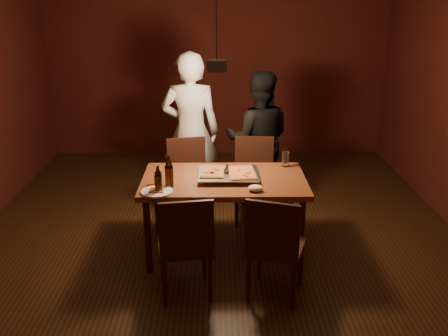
{
  "coord_description": "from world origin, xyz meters",
  "views": [
    {
      "loc": [
        0.01,
        -4.46,
        2.34
      ],
      "look_at": [
        0.06,
        -0.17,
        0.85
      ],
      "focal_mm": 40.0,
      "sensor_mm": 36.0,
      "label": 1
    }
  ],
  "objects_px": {
    "chair_near_left": "(185,238)",
    "plate_slice": "(157,192)",
    "chair_near_right": "(274,240)",
    "beer_bottle_b": "(169,172)",
    "dining_table": "(224,186)",
    "pizza_tray": "(228,175)",
    "diner_dark": "(258,139)",
    "diner_white": "(191,131)",
    "chair_far_left": "(188,172)",
    "beer_bottle_a": "(158,180)",
    "chair_far_right": "(254,171)",
    "pendant_lamp": "(217,64)"
  },
  "relations": [
    {
      "from": "diner_dark",
      "to": "pendant_lamp",
      "type": "xyz_separation_m",
      "value": [
        -0.47,
        -1.02,
        0.98
      ]
    },
    {
      "from": "chair_near_left",
      "to": "plate_slice",
      "type": "height_order",
      "value": "chair_near_left"
    },
    {
      "from": "chair_near_left",
      "to": "pizza_tray",
      "type": "xyz_separation_m",
      "value": [
        0.35,
        0.79,
        0.24
      ]
    },
    {
      "from": "beer_bottle_b",
      "to": "chair_far_right",
      "type": "bearing_deg",
      "value": 51.1
    },
    {
      "from": "chair_near_left",
      "to": "beer_bottle_b",
      "type": "distance_m",
      "value": 0.69
    },
    {
      "from": "beer_bottle_b",
      "to": "diner_dark",
      "type": "relative_size",
      "value": 0.18
    },
    {
      "from": "chair_far_left",
      "to": "pendant_lamp",
      "type": "relative_size",
      "value": 0.46
    },
    {
      "from": "beer_bottle_b",
      "to": "chair_far_left",
      "type": "bearing_deg",
      "value": 83.89
    },
    {
      "from": "pizza_tray",
      "to": "beer_bottle_a",
      "type": "xyz_separation_m",
      "value": [
        -0.6,
        -0.36,
        0.09
      ]
    },
    {
      "from": "chair_far_right",
      "to": "chair_near_left",
      "type": "bearing_deg",
      "value": 71.18
    },
    {
      "from": "beer_bottle_b",
      "to": "plate_slice",
      "type": "bearing_deg",
      "value": -124.56
    },
    {
      "from": "beer_bottle_b",
      "to": "diner_white",
      "type": "height_order",
      "value": "diner_white"
    },
    {
      "from": "chair_far_left",
      "to": "beer_bottle_a",
      "type": "xyz_separation_m",
      "value": [
        -0.18,
        -1.11,
        0.33
      ]
    },
    {
      "from": "dining_table",
      "to": "pizza_tray",
      "type": "distance_m",
      "value": 0.11
    },
    {
      "from": "chair_far_left",
      "to": "chair_near_right",
      "type": "height_order",
      "value": "same"
    },
    {
      "from": "dining_table",
      "to": "pizza_tray",
      "type": "relative_size",
      "value": 2.73
    },
    {
      "from": "chair_far_right",
      "to": "plate_slice",
      "type": "xyz_separation_m",
      "value": [
        -0.91,
        -1.15,
        0.22
      ]
    },
    {
      "from": "chair_near_right",
      "to": "pizza_tray",
      "type": "xyz_separation_m",
      "value": [
        -0.35,
        0.82,
        0.24
      ]
    },
    {
      "from": "dining_table",
      "to": "chair_near_left",
      "type": "height_order",
      "value": "chair_near_left"
    },
    {
      "from": "chair_near_left",
      "to": "plate_slice",
      "type": "distance_m",
      "value": 0.56
    },
    {
      "from": "beer_bottle_a",
      "to": "beer_bottle_b",
      "type": "xyz_separation_m",
      "value": [
        0.08,
        0.14,
        0.02
      ]
    },
    {
      "from": "diner_white",
      "to": "diner_dark",
      "type": "height_order",
      "value": "diner_white"
    },
    {
      "from": "dining_table",
      "to": "chair_far_right",
      "type": "height_order",
      "value": "chair_far_right"
    },
    {
      "from": "chair_near_right",
      "to": "plate_slice",
      "type": "relative_size",
      "value": 1.96
    },
    {
      "from": "beer_bottle_b",
      "to": "diner_dark",
      "type": "xyz_separation_m",
      "value": [
        0.89,
        1.39,
        -0.11
      ]
    },
    {
      "from": "chair_far_left",
      "to": "pizza_tray",
      "type": "relative_size",
      "value": 0.91
    },
    {
      "from": "diner_dark",
      "to": "chair_near_right",
      "type": "bearing_deg",
      "value": 93.02
    },
    {
      "from": "diner_white",
      "to": "beer_bottle_a",
      "type": "bearing_deg",
      "value": 85.39
    },
    {
      "from": "beer_bottle_b",
      "to": "diner_white",
      "type": "relative_size",
      "value": 0.16
    },
    {
      "from": "beer_bottle_a",
      "to": "diner_white",
      "type": "distance_m",
      "value": 1.51
    },
    {
      "from": "chair_far_right",
      "to": "beer_bottle_b",
      "type": "relative_size",
      "value": 1.74
    },
    {
      "from": "pizza_tray",
      "to": "diner_white",
      "type": "relative_size",
      "value": 0.31
    },
    {
      "from": "beer_bottle_b",
      "to": "diner_dark",
      "type": "bearing_deg",
      "value": 57.46
    },
    {
      "from": "chair_near_left",
      "to": "chair_near_right",
      "type": "xyz_separation_m",
      "value": [
        0.7,
        -0.03,
        0.0
      ]
    },
    {
      "from": "chair_near_left",
      "to": "chair_near_right",
      "type": "distance_m",
      "value": 0.7
    },
    {
      "from": "chair_near_left",
      "to": "beer_bottle_b",
      "type": "bearing_deg",
      "value": 97.36
    },
    {
      "from": "beer_bottle_b",
      "to": "plate_slice",
      "type": "distance_m",
      "value": 0.21
    },
    {
      "from": "pizza_tray",
      "to": "plate_slice",
      "type": "xyz_separation_m",
      "value": [
        -0.61,
        -0.36,
        -0.01
      ]
    },
    {
      "from": "chair_near_right",
      "to": "beer_bottle_b",
      "type": "bearing_deg",
      "value": 163.82
    },
    {
      "from": "dining_table",
      "to": "plate_slice",
      "type": "distance_m",
      "value": 0.67
    },
    {
      "from": "chair_far_right",
      "to": "diner_dark",
      "type": "xyz_separation_m",
      "value": [
        0.07,
        0.38,
        0.24
      ]
    },
    {
      "from": "plate_slice",
      "to": "diner_dark",
      "type": "xyz_separation_m",
      "value": [
        0.98,
        1.53,
        0.02
      ]
    },
    {
      "from": "dining_table",
      "to": "chair_far_left",
      "type": "height_order",
      "value": "chair_far_left"
    },
    {
      "from": "chair_far_right",
      "to": "dining_table",
      "type": "bearing_deg",
      "value": 70.8
    },
    {
      "from": "dining_table",
      "to": "beer_bottle_b",
      "type": "relative_size",
      "value": 5.39
    },
    {
      "from": "chair_near_right",
      "to": "beer_bottle_a",
      "type": "distance_m",
      "value": 1.1
    },
    {
      "from": "plate_slice",
      "to": "pendant_lamp",
      "type": "height_order",
      "value": "pendant_lamp"
    },
    {
      "from": "beer_bottle_b",
      "to": "pendant_lamp",
      "type": "xyz_separation_m",
      "value": [
        0.42,
        0.38,
        0.87
      ]
    },
    {
      "from": "dining_table",
      "to": "beer_bottle_b",
      "type": "height_order",
      "value": "beer_bottle_b"
    },
    {
      "from": "dining_table",
      "to": "diner_dark",
      "type": "bearing_deg",
      "value": 71.06
    }
  ]
}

